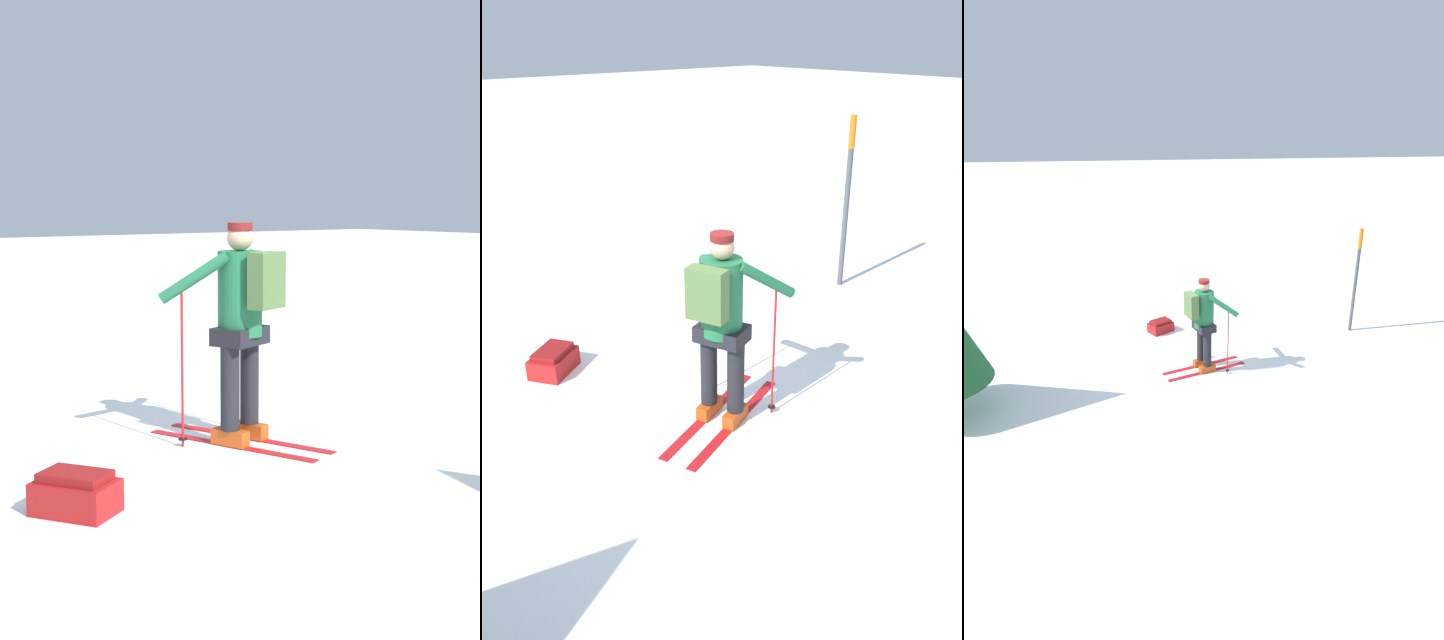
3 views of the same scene
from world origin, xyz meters
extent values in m
plane|color=white|center=(0.00, 0.00, 0.00)|extent=(80.00, 80.00, 0.00)
cube|color=red|center=(0.00, 0.01, 0.01)|extent=(1.49, 0.60, 0.01)
cube|color=#C64714|center=(0.00, 0.01, 0.07)|extent=(0.32, 0.20, 0.12)
cylinder|color=black|center=(0.00, 0.01, 0.50)|extent=(0.15, 0.15, 0.73)
cube|color=red|center=(0.09, -0.24, 0.01)|extent=(1.49, 0.60, 0.01)
cube|color=#C64714|center=(0.09, -0.24, 0.07)|extent=(0.32, 0.20, 0.12)
cylinder|color=black|center=(0.09, -0.24, 0.50)|extent=(0.15, 0.15, 0.73)
cube|color=black|center=(0.04, -0.11, 0.86)|extent=(0.42, 0.49, 0.14)
cylinder|color=#1E663D|center=(0.04, -0.11, 1.19)|extent=(0.35, 0.35, 0.66)
sphere|color=tan|center=(0.04, -0.11, 1.63)|extent=(0.20, 0.20, 0.20)
cylinder|color=maroon|center=(0.04, -0.11, 1.71)|extent=(0.19, 0.19, 0.06)
cube|color=#4C6B38|center=(-0.19, -0.20, 1.31)|extent=(0.24, 0.35, 0.43)
cylinder|color=red|center=(0.21, 0.32, 0.63)|extent=(0.02, 0.02, 1.26)
cylinder|color=black|center=(0.21, 0.32, 0.06)|extent=(0.07, 0.07, 0.01)
cylinder|color=#1E663D|center=(0.15, 0.24, 1.33)|extent=(0.42, 0.49, 0.41)
cylinder|color=red|center=(0.44, -0.35, 0.63)|extent=(0.02, 0.02, 1.26)
cylinder|color=black|center=(0.44, -0.35, 0.06)|extent=(0.07, 0.07, 0.01)
cylinder|color=#1E663D|center=(0.34, -0.33, 1.33)|extent=(0.57, 0.21, 0.41)
cube|color=maroon|center=(-0.67, 1.67, 0.10)|extent=(0.59, 0.55, 0.20)
cube|color=maroon|center=(-0.67, 1.67, 0.23)|extent=(0.49, 0.45, 0.06)
cylinder|color=#4C4C51|center=(3.42, 1.21, 1.12)|extent=(0.07, 0.07, 2.24)
cylinder|color=orange|center=(3.42, 1.21, 2.03)|extent=(0.08, 0.08, 0.40)
camera|label=1|loc=(-5.52, 3.98, 1.90)|focal=50.00mm
camera|label=2|loc=(-3.13, -3.63, 3.22)|focal=35.00mm
camera|label=3|loc=(-1.02, -8.23, 4.48)|focal=28.00mm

